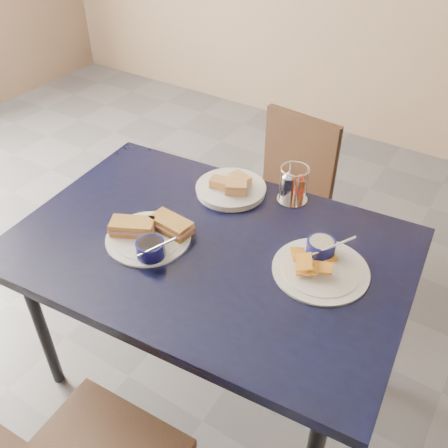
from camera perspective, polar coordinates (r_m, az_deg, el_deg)
The scene contains 7 objects.
ground at distance 2.08m, azimuth -2.49°, elevation -21.59°, with size 6.00×6.00×0.00m, color #535459.
dining_table at distance 1.64m, azimuth -1.64°, elevation -4.01°, with size 1.32×0.94×0.75m.
chair_far at distance 2.40m, azimuth 7.13°, elevation 4.22°, with size 0.41×0.39×0.79m.
sandwich_plate at distance 1.62m, azimuth -8.40°, elevation -1.15°, with size 0.30×0.28×0.12m.
plantain_plate at distance 1.54m, azimuth 10.90°, elevation -4.29°, with size 0.29×0.29×0.12m.
bread_basket at distance 1.82m, azimuth 0.83°, elevation 4.12°, with size 0.25×0.25×0.07m.
condiment_caddy at distance 1.78m, azimuth 7.81°, elevation 4.28°, with size 0.11×0.11×0.14m.
Camera 1 is at (0.62, -0.82, 1.80)m, focal length 40.00 mm.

